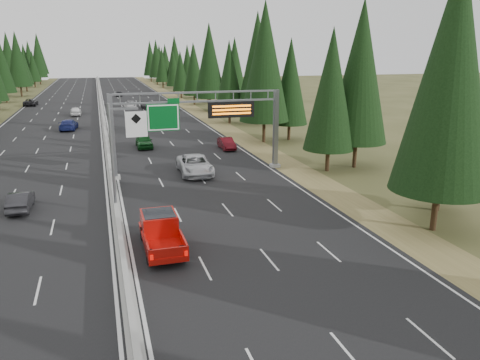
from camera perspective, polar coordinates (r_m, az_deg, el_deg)
road at (r=89.19m, az=-16.39°, el=7.47°), size 32.00×260.00×0.08m
shoulder_right at (r=91.09m, az=-5.04°, el=8.18°), size 3.60×260.00×0.06m
median_barrier at (r=89.15m, az=-16.41°, el=7.70°), size 0.70×260.00×0.85m
sign_gantry at (r=44.82m, az=-4.34°, el=7.38°), size 16.75×0.98×7.80m
hov_sign_pole at (r=34.13m, az=-14.39°, el=3.44°), size 2.80×0.50×8.00m
tree_row_right at (r=74.15m, az=1.09°, el=13.44°), size 10.89×240.09×18.98m
silver_minivan at (r=45.14m, az=-5.52°, el=1.85°), size 3.16×6.50×1.78m
red_pickup at (r=28.76m, az=-9.69°, el=-5.92°), size 2.18×6.09×1.98m
car_ahead_green at (r=58.58m, az=-11.62°, el=4.67°), size 1.91×4.68×1.59m
car_ahead_dkred at (r=56.47m, az=-1.64°, el=4.47°), size 1.49×4.17×1.37m
car_ahead_dkgrey at (r=98.80m, az=-11.39°, el=8.92°), size 1.85×4.53×1.31m
car_ahead_white at (r=99.71m, az=-13.21°, el=8.93°), size 2.98×5.55×1.48m
car_ahead_far at (r=127.28m, az=-14.54°, el=10.16°), size 1.83×4.03×1.34m
car_onc_near at (r=38.44m, az=-25.21°, el=-2.31°), size 1.54×4.30×1.41m
car_onc_blue at (r=74.92m, az=-20.17°, el=6.36°), size 2.77×5.69×1.59m
car_onc_white at (r=91.27m, az=-19.40°, el=7.91°), size 1.90×4.62×1.57m
car_onc_far at (r=111.44m, az=-24.16°, el=8.65°), size 2.68×5.49×1.50m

